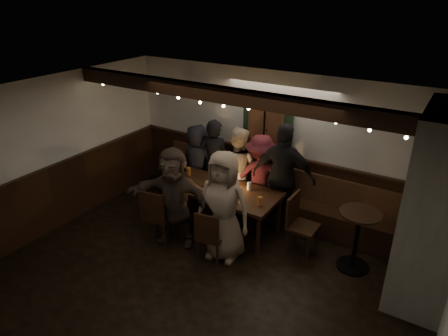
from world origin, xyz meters
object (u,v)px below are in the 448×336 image
Objects in this scene: chair_near_left at (156,213)px; person_c at (238,169)px; dining_table at (218,191)px; person_b at (214,162)px; person_d at (260,177)px; person_a at (198,162)px; person_e at (283,177)px; person_f at (174,197)px; high_top at (357,233)px; chair_end at (298,220)px; person_g at (224,206)px; chair_near_right at (209,234)px.

person_c is at bearing 71.26° from chair_near_left.
chair_near_left is at bearing -123.09° from dining_table.
person_b reaches higher than person_d.
person_a is 1.86m from person_e.
person_b is 1.44m from person_e.
person_e is 1.87m from person_f.
high_top is at bearing 140.63° from person_d.
chair_near_left is 2.27m from chair_end.
person_g is at bearing -51.05° from dining_table.
person_f is (0.20, -1.46, -0.01)m from person_b.
chair_near_left is 1.00× the size of chair_end.
high_top is 3.32m from person_a.
dining_table is 2.34m from high_top.
person_c is at bearing 92.61° from dining_table.
person_e is 1.12× the size of person_f.
person_b is (-0.95, 1.60, 0.36)m from chair_near_right.
chair_near_left reaches higher than dining_table.
person_g is (1.12, 0.26, 0.34)m from chair_near_left.
chair_near_left is 1.01× the size of high_top.
chair_near_right is 0.91× the size of high_top.
person_a reaches higher than chair_near_right.
chair_near_left is 1.11× the size of chair_near_right.
person_f reaches higher than person_c.
dining_table is at bearing 56.91° from chair_near_left.
chair_near_right is at bearing -135.52° from chair_end.
dining_table is 1.31× the size of person_c.
person_a is at bearing 165.12° from chair_end.
person_b is at bearing 84.45° from person_f.
person_b reaches higher than chair_end.
person_c reaches higher than high_top.
person_f is (-1.24, -1.39, -0.10)m from person_e.
person_a reaches higher than dining_table.
chair_near_left is 3.11m from high_top.
high_top is at bearing 3.08° from dining_table.
person_a is 0.80× the size of person_e.
person_c is at bearing 156.35° from chair_end.
dining_table is 0.84m from person_f.
person_c reaches higher than chair_near_left.
person_a reaches higher than chair_end.
person_g is (0.86, 0.10, 0.05)m from person_f.
high_top is at bearing 159.68° from person_b.
person_b is at bearing 126.61° from dining_table.
person_e is (1.51, 1.55, 0.40)m from chair_near_left.
dining_table is 0.75m from person_c.
person_d is 0.83× the size of person_e.
dining_table is at bearing 146.93° from person_a.
person_a is at bearing 101.51° from chair_near_left.
person_g is at bearing 112.04° from person_c.
high_top is (2.34, 0.13, -0.09)m from dining_table.
chair_end is at bearing 125.98° from person_d.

